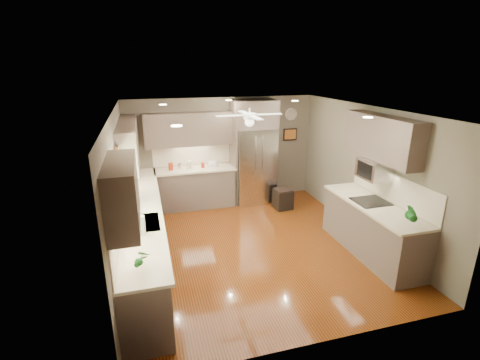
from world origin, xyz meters
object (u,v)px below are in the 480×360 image
soap_bottle (133,207)px  canister_a (171,167)px  paper_towel (141,225)px  bowl (213,166)px  stool (283,199)px  canister_b (180,166)px  refrigerator (254,154)px  canister_c (189,165)px  potted_plant_left (142,258)px  canister_d (203,165)px  microwave (375,169)px  potted_plant_right (412,214)px

soap_bottle → canister_a: bearing=70.5°
paper_towel → bowl: bearing=61.8°
bowl → stool: bearing=-23.8°
canister_b → refrigerator: (1.77, -0.08, 0.18)m
canister_c → refrigerator: bearing=-1.0°
paper_towel → refrigerator: bearing=49.0°
canister_a → refrigerator: refrigerator is taller
canister_c → soap_bottle: canister_c is taller
soap_bottle → refrigerator: bearing=38.7°
potted_plant_left → bowl: bearing=67.8°
canister_d → stool: bearing=-21.8°
canister_a → paper_towel: size_ratio=0.59×
canister_c → canister_b: bearing=167.1°
bowl → stool: bowl is taller
soap_bottle → potted_plant_left: potted_plant_left is taller
potted_plant_left → canister_d: bearing=70.8°
canister_a → paper_towel: paper_towel is taller
soap_bottle → canister_b: bearing=66.5°
canister_b → paper_towel: bearing=-105.7°
bowl → refrigerator: (1.00, -0.02, 0.22)m
canister_c → microwave: bearing=-43.6°
stool → canister_a: bearing=164.4°
canister_a → canister_c: (0.42, -0.01, 0.01)m
canister_a → potted_plant_right: (3.16, -3.87, 0.10)m
stool → canister_d: bearing=158.2°
canister_c → canister_d: (0.31, 0.02, -0.03)m
canister_b → potted_plant_right: size_ratio=0.37×
canister_c → stool: 2.30m
canister_d → microwave: bearing=-47.1°
bowl → stool: size_ratio=0.51×
refrigerator → canister_d: bearing=177.8°
paper_towel → canister_d: bearing=65.5°
microwave → refrigerator: bearing=116.1°
canister_a → potted_plant_left: bearing=-99.4°
canister_a → soap_bottle: bearing=-109.5°
canister_b → stool: 2.51m
canister_a → bowl: 0.96m
microwave → stool: 2.54m
canister_d → soap_bottle: soap_bottle is taller
potted_plant_right → bowl: (-2.20, 3.85, -0.15)m
bowl → refrigerator: size_ratio=0.10×
canister_a → canister_d: (0.73, 0.00, -0.02)m
canister_b → potted_plant_left: (-0.87, -4.05, 0.08)m
bowl → microwave: (2.33, -2.72, 0.51)m
canister_b → potted_plant_right: bearing=-52.8°
canister_a → canister_d: canister_a is taller
canister_b → bowl: 0.77m
soap_bottle → refrigerator: size_ratio=0.07×
canister_c → canister_d: canister_c is taller
canister_a → microwave: bearing=-39.9°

